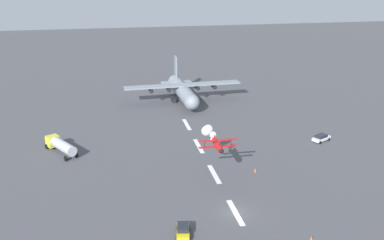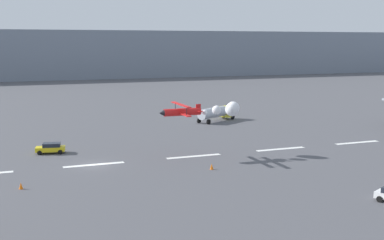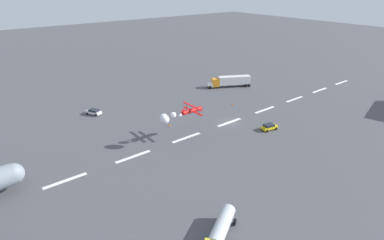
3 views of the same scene
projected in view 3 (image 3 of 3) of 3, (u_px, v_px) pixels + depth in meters
The scene contains 16 objects.
ground_plane at pixel (229, 122), 81.51m from camera, with size 440.00×440.00×0.00m, color #4C4C51.
runway_stripe_0 at pixel (341, 82), 113.06m from camera, with size 8.00×0.90×0.01m, color white.
runway_stripe_1 at pixel (320, 90), 105.18m from camera, with size 8.00×0.90×0.01m, color white.
runway_stripe_2 at pixel (295, 99), 97.29m from camera, with size 8.00×0.90×0.01m, color white.
runway_stripe_3 at pixel (265, 110), 89.40m from camera, with size 8.00×0.90×0.01m, color white.
runway_stripe_4 at pixel (229, 122), 81.51m from camera, with size 8.00×0.90×0.01m, color white.
runway_stripe_5 at pixel (186, 138), 73.62m from camera, with size 8.00×0.90×0.01m, color white.
runway_stripe_6 at pixel (133, 157), 65.73m from camera, with size 8.00×0.90×0.01m, color white.
runway_stripe_7 at pixel (65, 181), 57.85m from camera, with size 8.00×0.90×0.01m, color white.
stunt_biplane_red at pixel (175, 116), 69.20m from camera, with size 11.98×6.88×2.18m.
semi_truck_orange at pixel (230, 81), 107.63m from camera, with size 14.42×9.52×3.70m.
fuel_tanker_truck at pixel (219, 232), 43.66m from camera, with size 9.57×7.13×2.90m.
followme_car_yellow at pixel (94, 112), 86.00m from camera, with size 3.59×4.70×1.52m.
airport_staff_sedan at pixel (269, 127), 77.23m from camera, with size 4.36×2.61×1.52m.
traffic_cone_near at pixel (233, 104), 92.64m from camera, with size 0.44×0.44×0.75m, color orange.
traffic_cone_far at pixel (170, 125), 79.31m from camera, with size 0.44×0.44×0.75m, color orange.
Camera 3 is at (53.34, 52.37, 33.93)m, focal length 29.35 mm.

